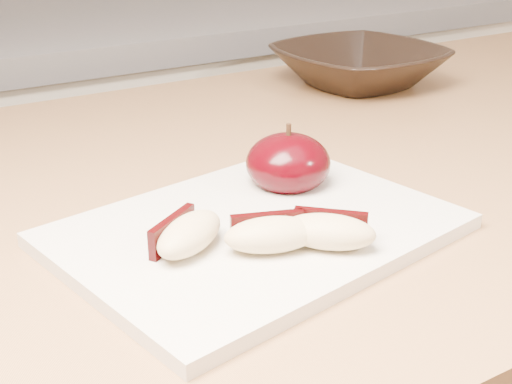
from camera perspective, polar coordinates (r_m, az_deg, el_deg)
back_cabinet at (r=1.41m, az=-17.02°, el=-5.98°), size 2.40×0.62×0.94m
cutting_board at (r=0.52m, az=0.00°, el=-3.09°), size 0.30×0.24×0.01m
apple_half at (r=0.58m, az=2.58°, el=2.32°), size 0.09×0.09×0.06m
apple_wedge_a at (r=0.48m, az=-5.50°, el=-3.34°), size 0.07×0.06×0.02m
apple_wedge_b at (r=0.48m, az=1.20°, el=-3.36°), size 0.07×0.05×0.02m
apple_wedge_c at (r=0.48m, az=5.82°, el=-3.11°), size 0.07×0.07×0.02m
bowl at (r=0.93m, az=8.20°, el=9.95°), size 0.21×0.21×0.05m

